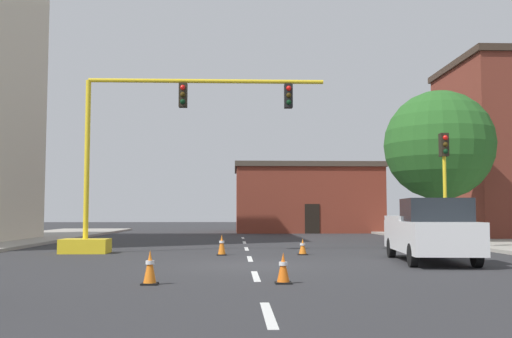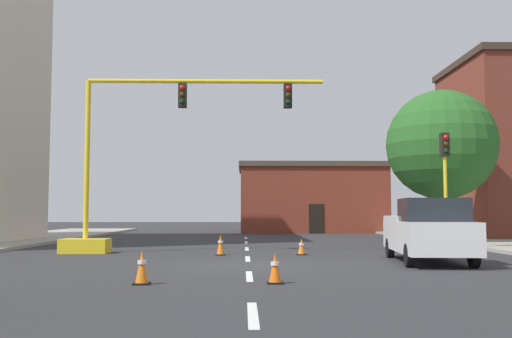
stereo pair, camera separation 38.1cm
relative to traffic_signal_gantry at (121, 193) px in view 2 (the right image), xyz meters
name	(u,v)px [view 2 (the right image)]	position (x,y,z in m)	size (l,w,h in m)	color
ground_plane	(248,265)	(4.90, -5.50, -2.31)	(160.00, 160.00, 0.00)	#2D2D30
lane_stripe_seg_1	(253,314)	(4.90, -14.00, -2.31)	(0.16, 2.40, 0.01)	silver
lane_stripe_seg_2	(249,276)	(4.90, -8.50, -2.31)	(0.16, 2.40, 0.01)	silver
lane_stripe_seg_3	(248,259)	(4.90, -3.00, -2.31)	(0.16, 2.40, 0.01)	silver
lane_stripe_seg_4	(247,249)	(4.90, 2.50, -2.31)	(0.16, 2.40, 0.01)	silver
lane_stripe_seg_5	(246,242)	(4.90, 8.00, -2.31)	(0.16, 2.40, 0.01)	silver
lane_stripe_seg_6	(246,238)	(4.90, 13.50, -2.31)	(0.16, 2.40, 0.01)	silver
building_brick_center	(310,198)	(10.17, 25.22, 0.41)	(11.54, 8.84, 5.42)	brown
traffic_signal_gantry	(121,193)	(0.00, 0.00, 0.00)	(10.16, 1.20, 6.83)	yellow
traffic_light_pole_right	(445,164)	(12.94, 0.62, 1.22)	(0.32, 0.47, 4.80)	yellow
tree_right_mid	(442,145)	(14.72, 6.27, 2.65)	(5.51, 5.51, 7.73)	brown
pickup_truck_white	(428,231)	(10.56, -4.59, -1.33)	(2.50, 5.57, 1.99)	white
traffic_cone_roadside_a	(142,267)	(2.54, -10.14, -1.94)	(0.36, 0.36, 0.75)	black
traffic_cone_roadside_b	(275,268)	(5.46, -10.06, -1.97)	(0.36, 0.36, 0.68)	black
traffic_cone_roadside_c	(302,247)	(6.90, -1.20, -2.01)	(0.36, 0.36, 0.60)	black
traffic_cone_roadside_d	(221,245)	(3.92, -1.29, -1.93)	(0.36, 0.36, 0.76)	black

